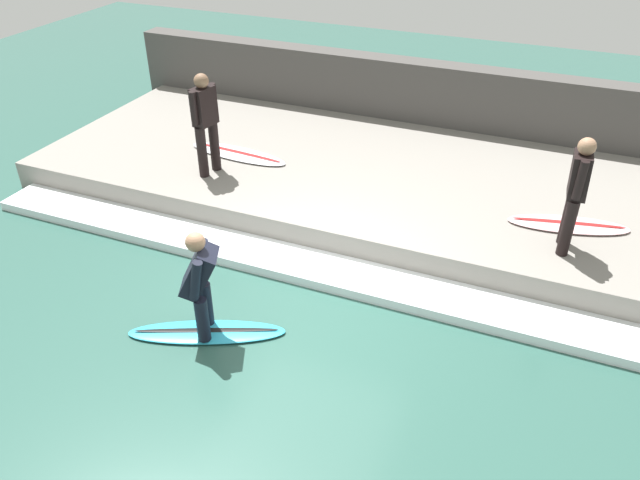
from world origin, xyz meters
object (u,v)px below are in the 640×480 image
surfer_waiting_near (576,189)px  surfboard_waiting_near (568,224)px  surfboard_riding (207,332)px  surfboard_waiting_far (238,154)px  surfer_riding (200,279)px  surfer_waiting_far (205,119)px

surfer_waiting_near → surfboard_waiting_near: surfer_waiting_near is taller
surfer_waiting_near → surfboard_waiting_near: bearing=-3.1°
surfboard_waiting_near → surfer_waiting_near: bearing=176.9°
surfboard_riding → surfboard_waiting_far: surfboard_waiting_far is taller
surfboard_riding → surfer_waiting_near: 5.09m
surfer_riding → surfer_waiting_far: 3.63m
surfer_riding → surfer_waiting_far: (3.11, 1.77, 0.58)m
surfer_riding → surfboard_waiting_near: (3.60, -3.94, -0.34)m
surfer_waiting_near → surfer_waiting_far: size_ratio=0.96×
surfer_riding → surfboard_waiting_far: surfer_riding is taller
surfboard_riding → surfer_waiting_far: size_ratio=1.17×
surfboard_waiting_near → surfer_waiting_far: 5.80m
surfboard_riding → surfer_riding: (0.00, -0.00, 0.82)m
surfer_waiting_near → surfboard_waiting_far: bearing=80.7°
surfboard_riding → surfboard_waiting_far: size_ratio=1.01×
surfer_riding → surfboard_waiting_near: bearing=-47.6°
surfer_waiting_far → surfboard_waiting_far: size_ratio=0.86×
surfer_waiting_far → surfboard_waiting_far: (0.77, -0.10, -0.92)m
surfer_waiting_near → surfer_waiting_far: (0.15, 5.67, 0.04)m
surfboard_riding → surfboard_waiting_near: surfboard_waiting_near is taller
surfboard_waiting_far → surfer_waiting_far: bearing=172.7°
surfboard_waiting_near → surfer_riding: bearing=132.4°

